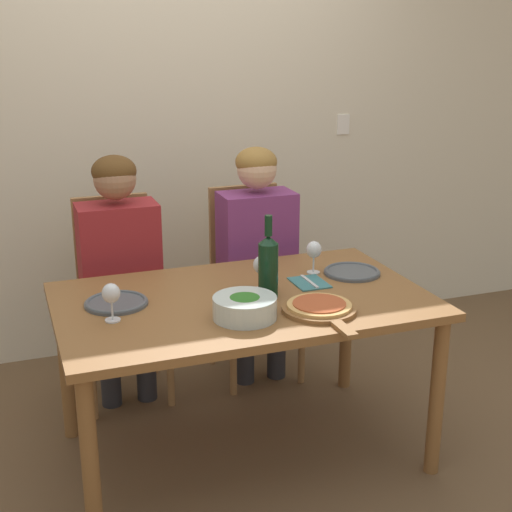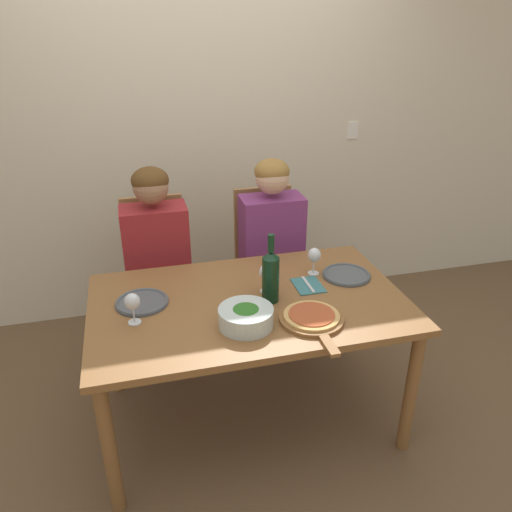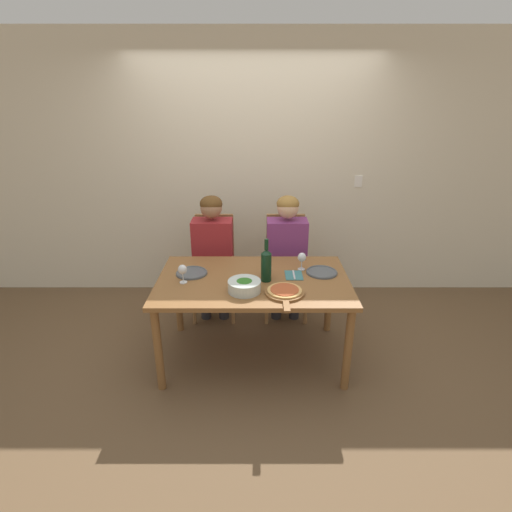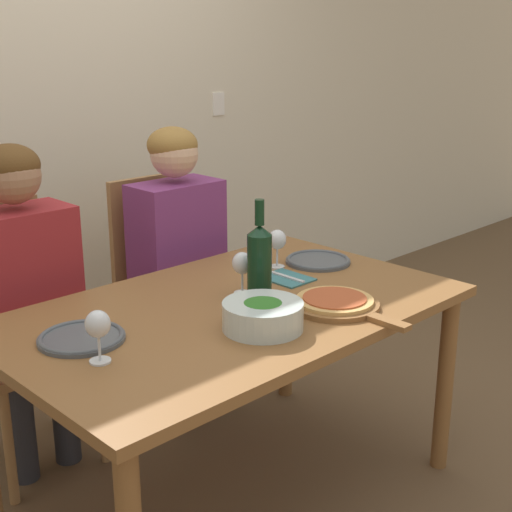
{
  "view_description": "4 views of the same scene",
  "coord_description": "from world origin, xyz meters",
  "px_view_note": "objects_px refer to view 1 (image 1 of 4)",
  "views": [
    {
      "loc": [
        -0.9,
        -2.62,
        1.8
      ],
      "look_at": [
        0.08,
        0.05,
        0.9
      ],
      "focal_mm": 50.0,
      "sensor_mm": 36.0,
      "label": 1
    },
    {
      "loc": [
        -0.5,
        -2.05,
        1.99
      ],
      "look_at": [
        0.08,
        0.16,
        0.89
      ],
      "focal_mm": 35.0,
      "sensor_mm": 36.0,
      "label": 2
    },
    {
      "loc": [
        0.02,
        -2.88,
        2.13
      ],
      "look_at": [
        0.02,
        0.1,
        0.89
      ],
      "focal_mm": 28.0,
      "sensor_mm": 36.0,
      "label": 3
    },
    {
      "loc": [
        -1.49,
        -1.64,
        1.59
      ],
      "look_at": [
        0.13,
        0.01,
        0.88
      ],
      "focal_mm": 50.0,
      "sensor_mm": 36.0,
      "label": 4
    }
  ],
  "objects_px": {
    "person_woman": "(120,257)",
    "wine_glass_right": "(314,251)",
    "wine_bottle": "(268,265)",
    "wine_glass_left": "(111,295)",
    "dinner_plate_left": "(116,302)",
    "person_man": "(258,243)",
    "wine_glass_centre": "(261,266)",
    "fork_on_napkin": "(309,283)",
    "broccoli_bowl": "(245,307)",
    "dinner_plate_right": "(352,272)",
    "chair_right": "(250,276)",
    "chair_left": "(119,291)",
    "pizza_on_board": "(320,308)"
  },
  "relations": [
    {
      "from": "person_woman",
      "to": "dinner_plate_right",
      "type": "bearing_deg",
      "value": -30.42
    },
    {
      "from": "person_woman",
      "to": "wine_bottle",
      "type": "relative_size",
      "value": 3.57
    },
    {
      "from": "chair_left",
      "to": "person_woman",
      "type": "bearing_deg",
      "value": -90.0
    },
    {
      "from": "wine_glass_left",
      "to": "wine_glass_centre",
      "type": "xyz_separation_m",
      "value": [
        0.65,
        0.12,
        0.0
      ]
    },
    {
      "from": "pizza_on_board",
      "to": "wine_glass_left",
      "type": "height_order",
      "value": "wine_glass_left"
    },
    {
      "from": "person_woman",
      "to": "wine_glass_right",
      "type": "relative_size",
      "value": 8.24
    },
    {
      "from": "wine_glass_right",
      "to": "wine_glass_centre",
      "type": "height_order",
      "value": "same"
    },
    {
      "from": "chair_right",
      "to": "chair_left",
      "type": "bearing_deg",
      "value": 180.0
    },
    {
      "from": "person_woman",
      "to": "pizza_on_board",
      "type": "bearing_deg",
      "value": -56.04
    },
    {
      "from": "dinner_plate_right",
      "to": "wine_glass_centre",
      "type": "relative_size",
      "value": 1.7
    },
    {
      "from": "chair_right",
      "to": "person_man",
      "type": "xyz_separation_m",
      "value": [
        0.0,
        -0.12,
        0.22
      ]
    },
    {
      "from": "wine_bottle",
      "to": "dinner_plate_left",
      "type": "height_order",
      "value": "wine_bottle"
    },
    {
      "from": "chair_right",
      "to": "dinner_plate_left",
      "type": "bearing_deg",
      "value": -139.89
    },
    {
      "from": "wine_glass_right",
      "to": "fork_on_napkin",
      "type": "height_order",
      "value": "wine_glass_right"
    },
    {
      "from": "chair_left",
      "to": "dinner_plate_left",
      "type": "height_order",
      "value": "chair_left"
    },
    {
      "from": "wine_glass_left",
      "to": "wine_glass_right",
      "type": "height_order",
      "value": "same"
    },
    {
      "from": "wine_bottle",
      "to": "wine_glass_left",
      "type": "distance_m",
      "value": 0.65
    },
    {
      "from": "dinner_plate_left",
      "to": "pizza_on_board",
      "type": "height_order",
      "value": "pizza_on_board"
    },
    {
      "from": "dinner_plate_right",
      "to": "wine_glass_right",
      "type": "height_order",
      "value": "wine_glass_right"
    },
    {
      "from": "chair_right",
      "to": "person_woman",
      "type": "bearing_deg",
      "value": -170.59
    },
    {
      "from": "person_man",
      "to": "wine_glass_right",
      "type": "height_order",
      "value": "person_man"
    },
    {
      "from": "chair_right",
      "to": "fork_on_napkin",
      "type": "xyz_separation_m",
      "value": [
        0.01,
        -0.73,
        0.21
      ]
    },
    {
      "from": "chair_right",
      "to": "wine_glass_right",
      "type": "bearing_deg",
      "value": -81.83
    },
    {
      "from": "dinner_plate_left",
      "to": "wine_glass_centre",
      "type": "relative_size",
      "value": 1.7
    },
    {
      "from": "dinner_plate_right",
      "to": "fork_on_napkin",
      "type": "distance_m",
      "value": 0.24
    },
    {
      "from": "dinner_plate_left",
      "to": "dinner_plate_right",
      "type": "bearing_deg",
      "value": 0.75
    },
    {
      "from": "chair_left",
      "to": "fork_on_napkin",
      "type": "relative_size",
      "value": 5.61
    },
    {
      "from": "fork_on_napkin",
      "to": "broccoli_bowl",
      "type": "bearing_deg",
      "value": -145.34
    },
    {
      "from": "dinner_plate_right",
      "to": "fork_on_napkin",
      "type": "relative_size",
      "value": 1.42
    },
    {
      "from": "wine_bottle",
      "to": "dinner_plate_left",
      "type": "relative_size",
      "value": 1.36
    },
    {
      "from": "chair_left",
      "to": "broccoli_bowl",
      "type": "relative_size",
      "value": 4.06
    },
    {
      "from": "chair_right",
      "to": "fork_on_napkin",
      "type": "distance_m",
      "value": 0.76
    },
    {
      "from": "person_woman",
      "to": "dinner_plate_left",
      "type": "xyz_separation_m",
      "value": [
        -0.12,
        -0.58,
        -0.01
      ]
    },
    {
      "from": "chair_left",
      "to": "pizza_on_board",
      "type": "distance_m",
      "value": 1.24
    },
    {
      "from": "dinner_plate_right",
      "to": "person_woman",
      "type": "bearing_deg",
      "value": 149.58
    },
    {
      "from": "chair_left",
      "to": "person_man",
      "type": "height_order",
      "value": "person_man"
    },
    {
      "from": "wine_glass_right",
      "to": "fork_on_napkin",
      "type": "xyz_separation_m",
      "value": [
        -0.07,
        -0.12,
        -0.1
      ]
    },
    {
      "from": "chair_left",
      "to": "wine_bottle",
      "type": "relative_size",
      "value": 2.89
    },
    {
      "from": "chair_right",
      "to": "fork_on_napkin",
      "type": "relative_size",
      "value": 5.61
    },
    {
      "from": "person_man",
      "to": "chair_right",
      "type": "bearing_deg",
      "value": 90.0
    },
    {
      "from": "chair_right",
      "to": "dinner_plate_left",
      "type": "xyz_separation_m",
      "value": [
        -0.82,
        -0.69,
        0.21
      ]
    },
    {
      "from": "broccoli_bowl",
      "to": "wine_glass_right",
      "type": "bearing_deg",
      "value": 40.01
    },
    {
      "from": "dinner_plate_right",
      "to": "wine_glass_right",
      "type": "relative_size",
      "value": 1.7
    },
    {
      "from": "person_woman",
      "to": "wine_glass_left",
      "type": "height_order",
      "value": "person_woman"
    },
    {
      "from": "wine_bottle",
      "to": "dinner_plate_right",
      "type": "height_order",
      "value": "wine_bottle"
    },
    {
      "from": "person_woman",
      "to": "broccoli_bowl",
      "type": "xyz_separation_m",
      "value": [
        0.33,
        -0.89,
        0.03
      ]
    },
    {
      "from": "chair_left",
      "to": "dinner_plate_left",
      "type": "bearing_deg",
      "value": -99.41
    },
    {
      "from": "dinner_plate_left",
      "to": "wine_glass_left",
      "type": "height_order",
      "value": "wine_glass_left"
    },
    {
      "from": "dinner_plate_left",
      "to": "wine_glass_left",
      "type": "bearing_deg",
      "value": -104.0
    },
    {
      "from": "broccoli_bowl",
      "to": "pizza_on_board",
      "type": "bearing_deg",
      "value": -8.3
    }
  ]
}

